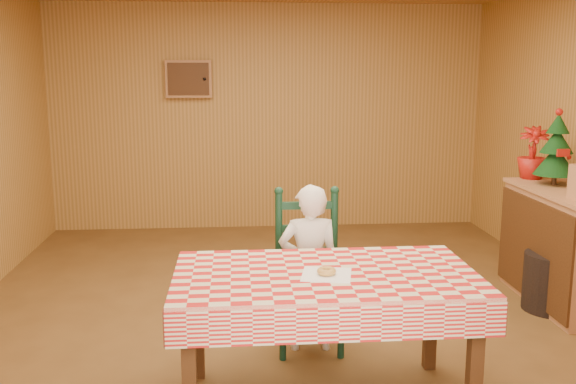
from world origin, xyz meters
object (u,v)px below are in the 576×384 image
object	(u,v)px
dining_table	(325,286)
shelf_unit	(563,248)
christmas_tree	(556,150)
seated_child	(309,268)
ladder_chair	(308,274)
storage_bin	(553,282)

from	to	relation	value
dining_table	shelf_unit	xyz separation A→B (m)	(2.11, 1.39, -0.22)
shelf_unit	christmas_tree	bearing A→B (deg)	88.02
shelf_unit	seated_child	bearing A→B (deg)	-162.59
seated_child	dining_table	bearing A→B (deg)	90.00
ladder_chair	storage_bin	distance (m)	2.06
dining_table	shelf_unit	distance (m)	2.53
ladder_chair	christmas_tree	world-z (taller)	christmas_tree
dining_table	seated_child	bearing A→B (deg)	90.00
christmas_tree	shelf_unit	bearing A→B (deg)	-91.98
dining_table	ladder_chair	world-z (taller)	ladder_chair
ladder_chair	shelf_unit	size ratio (longest dim) A/B	0.87
shelf_unit	storage_bin	distance (m)	0.30
dining_table	storage_bin	bearing A→B (deg)	32.67
shelf_unit	christmas_tree	size ratio (longest dim) A/B	2.00
christmas_tree	storage_bin	world-z (taller)	christmas_tree
seated_child	storage_bin	bearing A→B (deg)	-164.76
christmas_tree	storage_bin	distance (m)	1.06
ladder_chair	christmas_tree	distance (m)	2.39
christmas_tree	storage_bin	bearing A→B (deg)	-110.19
shelf_unit	christmas_tree	distance (m)	0.79
ladder_chair	seated_child	size ratio (longest dim) A/B	0.96
seated_child	shelf_unit	bearing A→B (deg)	-162.59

